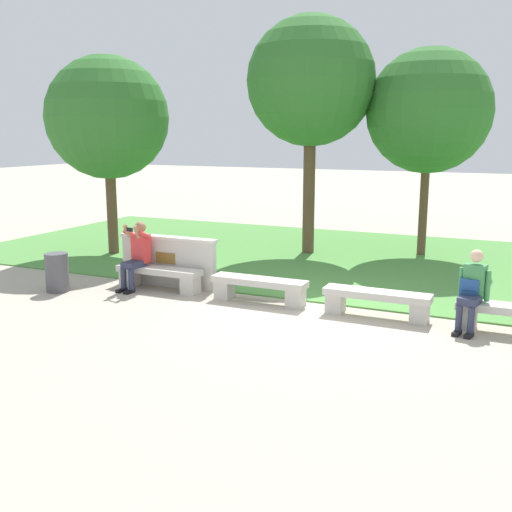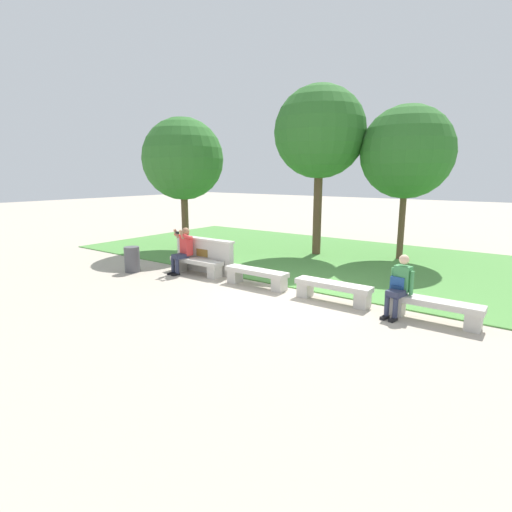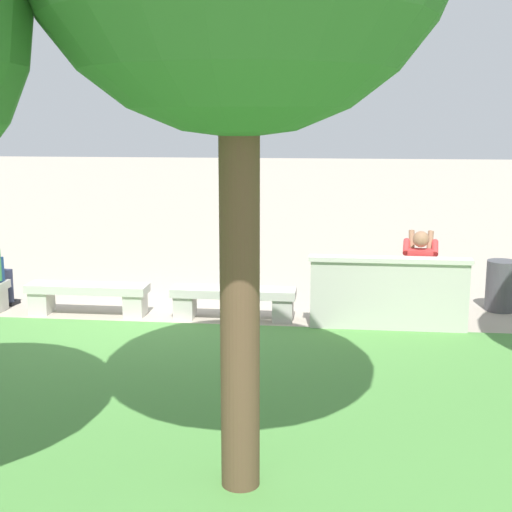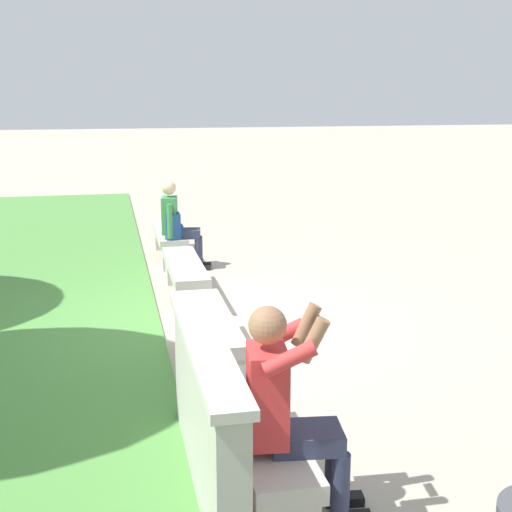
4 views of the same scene
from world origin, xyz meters
The scene contains 9 objects.
ground_plane centered at (0.00, 0.00, 0.00)m, with size 80.00×80.00×0.00m, color #B2A593.
bench_main centered at (-3.21, 0.00, 0.29)m, with size 1.77×0.40×0.45m.
bench_near centered at (-1.07, 0.00, 0.29)m, with size 1.77×0.40×0.45m.
bench_mid centered at (1.07, 0.00, 0.29)m, with size 1.77×0.40×0.45m.
bench_far centered at (3.21, 0.00, 0.29)m, with size 1.77×0.40×0.45m.
backrest_wall_with_plaque centered at (-3.21, 0.34, 0.52)m, with size 2.14×0.24×1.01m.
person_photographer centered at (-3.65, -0.08, 0.74)m, with size 0.50×0.75×1.32m.
person_distant centered at (2.55, -0.06, 0.67)m, with size 0.48×0.71×1.26m.
backpack centered at (2.50, 0.00, 0.63)m, with size 0.28×0.24×0.43m.
Camera 4 is at (-7.33, 0.88, 2.50)m, focal length 50.00 mm.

